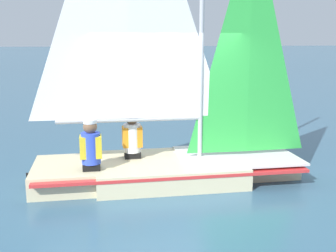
# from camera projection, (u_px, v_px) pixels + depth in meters

# --- Properties ---
(ground_plane) EXTENTS (260.00, 260.00, 0.00)m
(ground_plane) POSITION_uv_depth(u_px,v_px,m) (168.00, 179.00, 7.35)
(ground_plane) COLOR #38607A
(sailboat_main) EXTENTS (1.78, 4.65, 5.88)m
(sailboat_main) POSITION_uv_depth(u_px,v_px,m) (167.00, 129.00, 7.16)
(sailboat_main) COLOR beige
(sailboat_main) RESTS_ON ground_plane
(sailor_helm) EXTENTS (0.31, 0.35, 1.16)m
(sailor_helm) POSITION_uv_depth(u_px,v_px,m) (132.00, 142.00, 7.38)
(sailor_helm) COLOR black
(sailor_helm) RESTS_ON ground_plane
(sailor_crew) EXTENTS (0.31, 0.35, 1.16)m
(sailor_crew) POSITION_uv_depth(u_px,v_px,m) (91.00, 153.00, 6.69)
(sailor_crew) COLOR black
(sailor_crew) RESTS_ON ground_plane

